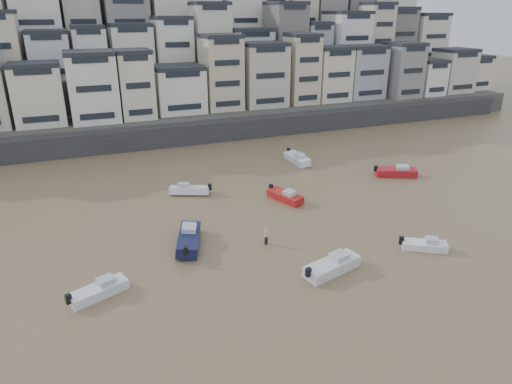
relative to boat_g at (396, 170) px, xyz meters
name	(u,v)px	position (x,y,z in m)	size (l,w,h in m)	color
harbor_wall	(184,134)	(-23.64, 27.49, 0.91)	(140.00, 3.00, 3.50)	#38383A
hillside	(161,49)	(-18.91, 67.33, 12.17)	(141.04, 66.00, 50.00)	#4C4C47
boat_g	(396,170)	(0.00, 0.00, 0.00)	(6.14, 2.01, 1.67)	#AB151D
boat_h	(189,189)	(-28.62, 4.31, -0.09)	(5.48, 1.79, 1.49)	silver
boat_e	(285,195)	(-18.31, -2.19, -0.09)	(5.45, 1.78, 1.49)	#A51714
boat_a	(332,264)	(-21.53, -18.60, 0.01)	(6.19, 2.02, 1.69)	silver
boat_c	(189,237)	(-32.09, -8.97, 0.10)	(6.89, 2.25, 1.88)	#121639
boat_j	(98,289)	(-41.06, -14.66, -0.13)	(5.19, 1.70, 1.41)	silver
boat_i	(297,157)	(-10.17, 10.66, 0.02)	(6.26, 2.05, 1.71)	silver
boat_b	(425,244)	(-11.06, -18.43, -0.20)	(4.64, 1.52, 1.26)	white
person_pink	(266,236)	(-24.89, -11.58, 0.03)	(0.44, 0.44, 1.74)	#CC90A5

